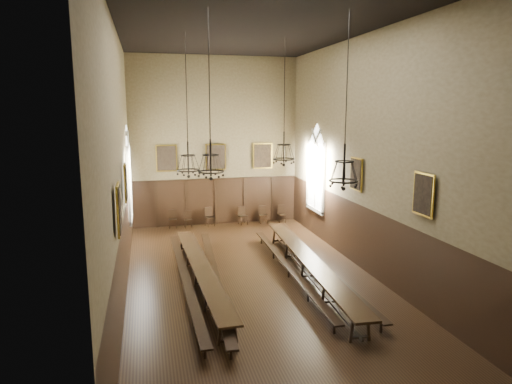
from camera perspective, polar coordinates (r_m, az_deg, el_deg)
name	(u,v)px	position (r m, az deg, el deg)	size (l,w,h in m)	color
floor	(254,282)	(16.94, -0.24, -11.24)	(9.00, 18.00, 0.02)	black
ceiling	(254,23)	(16.02, -0.26, 20.37)	(9.00, 18.00, 0.02)	black
wall_back	(215,142)	(24.68, -5.13, 6.26)	(9.00, 0.02, 9.00)	olive
wall_front	(386,218)	(7.50, 15.93, -3.19)	(9.00, 0.02, 9.00)	olive
wall_left	(119,163)	(15.46, -16.77, 3.51)	(0.02, 18.00, 9.00)	olive
wall_right	(372,156)	(17.46, 14.35, 4.35)	(0.02, 18.00, 9.00)	olive
wainscot_panelling	(254,249)	(16.52, -0.24, -7.17)	(9.00, 18.00, 2.50)	black
table_left	(202,276)	(16.58, -6.81, -10.39)	(1.04, 9.54, 0.74)	black
table_right	(308,268)	(17.20, 6.58, -9.48)	(1.30, 10.52, 0.82)	black
bench_left_outer	(185,280)	(16.51, -8.83, -10.81)	(0.47, 10.39, 0.47)	black
bench_left_inner	(214,278)	(16.55, -5.23, -10.64)	(1.01, 10.68, 0.48)	black
bench_right_inner	(289,270)	(17.35, 4.10, -9.72)	(0.49, 9.76, 0.44)	black
bench_right_outer	(323,271)	(17.44, 8.35, -9.71)	(0.30, 9.54, 0.43)	black
chair_1	(173,223)	(24.69, -10.36, -3.77)	(0.45, 0.45, 0.96)	black
chair_2	(188,223)	(24.62, -8.47, -3.80)	(0.41, 0.41, 0.90)	black
chair_3	(210,220)	(24.80, -5.79, -3.55)	(0.55, 0.55, 1.01)	black
chair_5	(243,219)	(25.04, -1.65, -3.39)	(0.52, 0.52, 0.98)	black
chair_6	(263,218)	(25.29, 0.90, -3.27)	(0.43, 0.43, 0.96)	black
chair_7	(282,217)	(25.60, 3.22, -3.14)	(0.43, 0.43, 0.93)	black
chandelier_back_left	(188,162)	(17.66, -8.46, 3.78)	(0.89, 0.89, 5.25)	black
chandelier_back_right	(284,151)	(18.72, 3.50, 5.08)	(0.91, 0.91, 4.95)	black
chandelier_front_left	(211,160)	(13.43, -5.69, 4.03)	(0.77, 0.77, 4.74)	black
chandelier_front_right	(344,170)	(13.90, 10.94, 2.68)	(0.90, 0.90, 5.07)	black
portrait_back_0	(167,158)	(24.37, -11.12, 4.17)	(1.10, 0.12, 1.40)	#AA8A28
portrait_back_1	(216,157)	(24.62, -5.05, 4.38)	(1.10, 0.12, 1.40)	#AA8A28
portrait_back_2	(263,156)	(25.14, 0.83, 4.54)	(1.10, 0.12, 1.40)	#AA8A28
portrait_left_0	(125,182)	(16.54, -16.01, 1.17)	(0.12, 1.00, 1.30)	#AA8A28
portrait_left_1	(119,209)	(12.12, -16.79, -2.07)	(0.12, 1.00, 1.30)	#AA8A28
portrait_right_0	(356,174)	(18.38, 12.43, 2.20)	(0.12, 1.00, 1.30)	#AA8A28
portrait_right_1	(423,194)	(14.52, 20.19, -0.28)	(0.12, 1.00, 1.30)	#AA8A28
window_right	(316,168)	(22.53, 7.51, 3.02)	(0.20, 2.20, 4.60)	white
window_left	(129,174)	(21.04, -15.65, 2.22)	(0.20, 2.20, 4.60)	white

